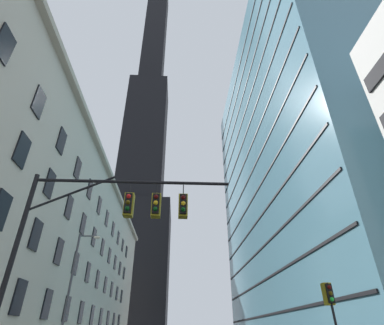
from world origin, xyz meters
name	(u,v)px	position (x,y,z in m)	size (l,w,h in m)	color
station_building	(37,246)	(-18.19, 29.40, 11.54)	(15.06, 70.81, 23.12)	beige
dark_skyscraper	(142,167)	(-16.09, 99.40, 62.82)	(25.26, 25.26, 212.54)	black
glass_office_midrise	(307,164)	(20.89, 32.60, 26.56)	(19.88, 48.88, 53.13)	teal
traffic_signal_mast	(115,220)	(-3.14, 3.11, 5.97)	(8.78, 0.63, 7.90)	black
traffic_light_near_right	(330,299)	(7.25, 6.98, 3.37)	(0.40, 0.63, 4.00)	black
street_lamppost	(73,282)	(-8.30, 15.34, 5.27)	(1.80, 0.32, 8.84)	#47474C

